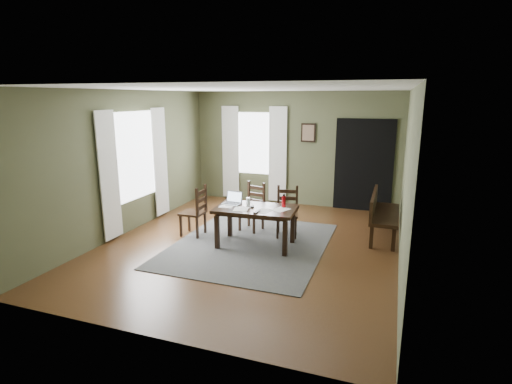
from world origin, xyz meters
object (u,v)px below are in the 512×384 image
at_px(dining_table, 256,212).
at_px(chair_back_left, 253,207).
at_px(chair_back_right, 287,212).
at_px(chair_end, 195,212).
at_px(laptop, 233,201).
at_px(bench, 381,211).
at_px(water_bottle, 284,201).

relative_size(dining_table, chair_back_left, 1.53).
bearing_deg(chair_back_right, chair_end, -173.44).
xyz_separation_m(chair_back_right, laptop, (-0.85, -0.60, 0.30)).
xyz_separation_m(dining_table, bench, (2.04, 1.20, -0.11)).
bearing_deg(chair_back_left, chair_back_right, 3.95).
bearing_deg(chair_end, water_bottle, 90.32).
height_order(dining_table, laptop, laptop).
bearing_deg(bench, chair_back_left, 99.07).
distance_m(chair_end, water_bottle, 1.74).
bearing_deg(bench, chair_back_right, 106.36).
bearing_deg(water_bottle, chair_back_left, 141.65).
distance_m(chair_back_left, water_bottle, 1.09).
bearing_deg(chair_back_right, laptop, -157.82).
bearing_deg(water_bottle, dining_table, -157.93).
xyz_separation_m(dining_table, chair_end, (-1.25, 0.13, -0.14)).
height_order(chair_end, chair_back_right, chair_end).
bearing_deg(chair_end, bench, 106.56).
height_order(dining_table, chair_back_left, chair_back_left).
bearing_deg(chair_back_right, bench, 3.08).
xyz_separation_m(dining_table, water_bottle, (0.45, 0.18, 0.19)).
bearing_deg(laptop, chair_end, -174.72).
xyz_separation_m(chair_end, chair_back_right, (1.63, 0.59, -0.01)).
distance_m(chair_back_right, laptop, 1.08).
height_order(chair_end, chair_back_left, chair_end).
bearing_deg(bench, water_bottle, 122.74).
bearing_deg(dining_table, bench, 27.38).
distance_m(chair_back_left, laptop, 0.78).
height_order(chair_back_left, water_bottle, chair_back_left).
relative_size(dining_table, laptop, 4.12).
height_order(bench, laptop, laptop).
height_order(chair_back_right, bench, chair_back_right).
bearing_deg(dining_table, chair_back_left, 110.17).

